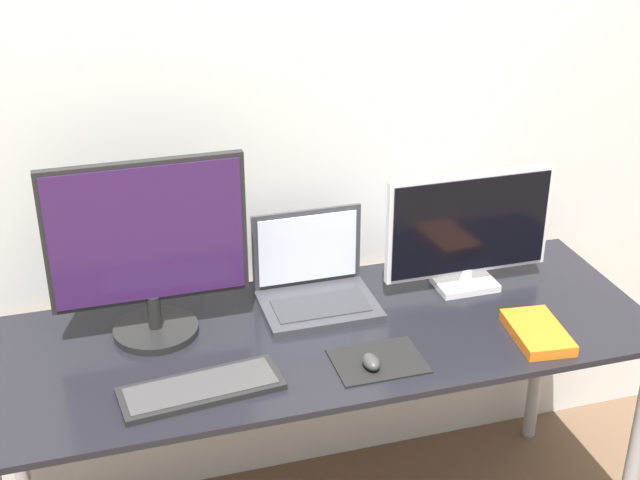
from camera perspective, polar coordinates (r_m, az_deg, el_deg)
name	(u,v)px	position (r m, az deg, el deg)	size (l,w,h in m)	color
wall_back	(283,107)	(2.53, -2.37, 8.53)	(7.00, 0.05, 2.50)	silver
desk	(323,359)	(2.45, 0.20, -7.65)	(1.80, 0.66, 0.74)	black
monitor_left	(148,249)	(2.31, -10.94, -0.56)	(0.51, 0.23, 0.49)	black
monitor_right	(469,230)	(2.56, 9.51, 0.65)	(0.49, 0.12, 0.36)	silver
laptop	(314,281)	(2.51, -0.38, -2.66)	(0.32, 0.25, 0.25)	#333338
keyboard	(201,388)	(2.19, -7.62, -9.40)	(0.40, 0.18, 0.02)	black
mousepad	(378,361)	(2.28, 3.73, -7.74)	(0.23, 0.17, 0.00)	black
mouse	(371,362)	(2.24, 3.29, -7.80)	(0.04, 0.07, 0.03)	#333333
book	(537,332)	(2.44, 13.74, -5.76)	(0.15, 0.23, 0.03)	orange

